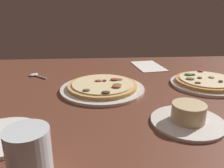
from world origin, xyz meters
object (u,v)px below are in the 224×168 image
(pizza_side, at_px, (206,82))
(water_glass, at_px, (30,158))
(side_plate, at_px, (3,136))
(paper_menu, at_px, (148,66))
(ramekin_on_saucer, at_px, (188,117))
(pizza_main, at_px, (103,87))
(spoon, at_px, (35,75))

(pizza_side, distance_m, water_glass, 0.70)
(pizza_side, relative_size, water_glass, 2.60)
(side_plate, height_order, paper_menu, side_plate)
(ramekin_on_saucer, height_order, water_glass, water_glass)
(pizza_side, xyz_separation_m, water_glass, (0.52, 0.46, 0.03))
(pizza_main, xyz_separation_m, water_glass, (0.13, 0.43, 0.03))
(pizza_side, height_order, ramekin_on_saucer, ramekin_on_saucer)
(side_plate, xyz_separation_m, spoon, (0.04, -0.47, 0.00))
(water_glass, height_order, spoon, water_glass)
(pizza_main, xyz_separation_m, ramekin_on_saucer, (-0.21, 0.25, 0.01))
(pizza_main, distance_m, ramekin_on_saucer, 0.33)
(ramekin_on_saucer, height_order, paper_menu, ramekin_on_saucer)
(side_plate, bearing_deg, paper_menu, -127.95)
(side_plate, bearing_deg, water_glass, 125.62)
(paper_menu, height_order, spoon, spoon)
(pizza_main, distance_m, pizza_side, 0.39)
(water_glass, distance_m, side_plate, 0.18)
(pizza_main, height_order, spoon, pizza_main)
(ramekin_on_saucer, bearing_deg, paper_menu, -92.36)
(ramekin_on_saucer, height_order, side_plate, ramekin_on_saucer)
(pizza_side, relative_size, ramekin_on_saucer, 1.40)
(side_plate, bearing_deg, ramekin_on_saucer, -175.10)
(side_plate, relative_size, paper_menu, 0.84)
(spoon, bearing_deg, ramekin_on_saucer, 138.08)
(side_plate, bearing_deg, spoon, -84.84)
(water_glass, bearing_deg, paper_menu, -116.39)
(water_glass, xyz_separation_m, paper_menu, (-0.37, -0.74, -0.04))
(pizza_main, distance_m, paper_menu, 0.39)
(ramekin_on_saucer, relative_size, side_plate, 1.08)
(pizza_side, xyz_separation_m, paper_menu, (0.16, -0.28, -0.01))
(ramekin_on_saucer, xyz_separation_m, water_glass, (0.34, 0.18, 0.03))
(water_glass, distance_m, spoon, 0.63)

